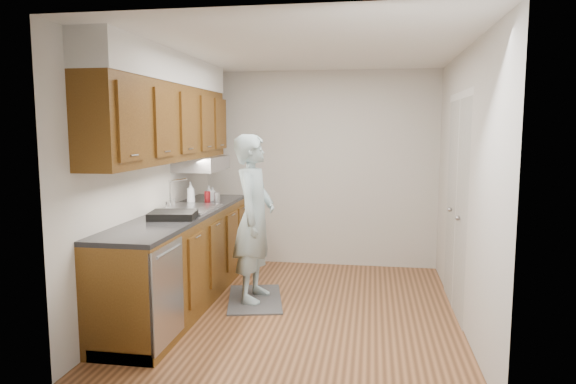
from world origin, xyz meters
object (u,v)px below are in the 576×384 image
at_px(soap_bottle_c, 212,193).
at_px(steel_can, 217,197).
at_px(soap_bottle_b, 209,193).
at_px(soap_bottle_a, 191,193).
at_px(dish_rack, 173,215).
at_px(person, 254,207).
at_px(soda_can, 207,197).

bearing_deg(soap_bottle_c, steel_can, -62.12).
height_order(soap_bottle_b, soap_bottle_c, soap_bottle_b).
bearing_deg(soap_bottle_a, dish_rack, -79.93).
relative_size(person, steel_can, 15.94).
height_order(person, soap_bottle_b, person).
relative_size(soap_bottle_c, steel_can, 1.23).
bearing_deg(soda_can, soap_bottle_a, -138.61).
distance_m(soap_bottle_a, soap_bottle_b, 0.26).
relative_size(soap_bottle_a, steel_can, 2.00).
distance_m(soap_bottle_b, dish_rack, 1.16).
height_order(person, soap_bottle_c, person).
xyz_separation_m(person, soap_bottle_c, (-0.68, 0.75, 0.03)).
xyz_separation_m(person, dish_rack, (-0.65, -0.55, -0.01)).
relative_size(person, soda_can, 15.46).
relative_size(person, soap_bottle_a, 7.97).
bearing_deg(person, soda_can, 55.49).
xyz_separation_m(steel_can, dish_rack, (-0.11, -1.03, -0.03)).
height_order(person, dish_rack, person).
height_order(person, steel_can, person).
distance_m(soda_can, dish_rack, 1.07).
xyz_separation_m(soap_bottle_a, soap_bottle_b, (0.14, 0.22, -0.03)).
bearing_deg(soap_bottle_b, soap_bottle_a, -122.32).
bearing_deg(soap_bottle_b, soap_bottle_c, 92.44).
height_order(soap_bottle_c, soda_can, soap_bottle_c).
bearing_deg(soap_bottle_c, soap_bottle_b, -87.56).
distance_m(soap_bottle_c, steel_can, 0.31).
bearing_deg(soda_can, steel_can, -18.12).
height_order(soap_bottle_a, steel_can, soap_bottle_a).
relative_size(soap_bottle_c, soda_can, 1.19).
relative_size(soap_bottle_c, dish_rack, 0.35).
bearing_deg(steel_can, soap_bottle_a, -162.35).
distance_m(person, soda_can, 0.84).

